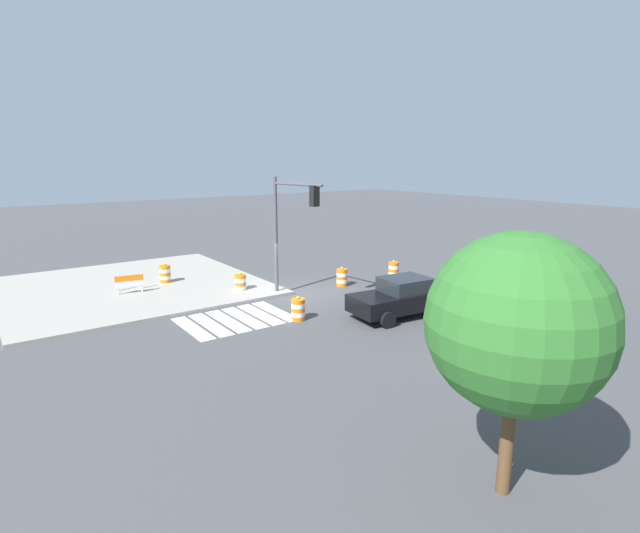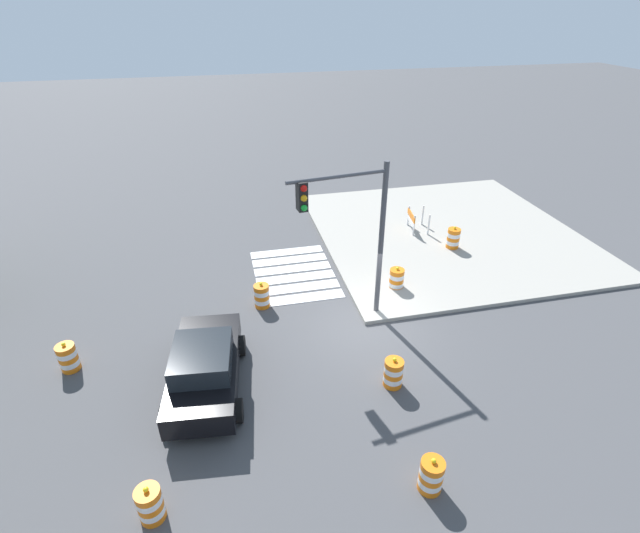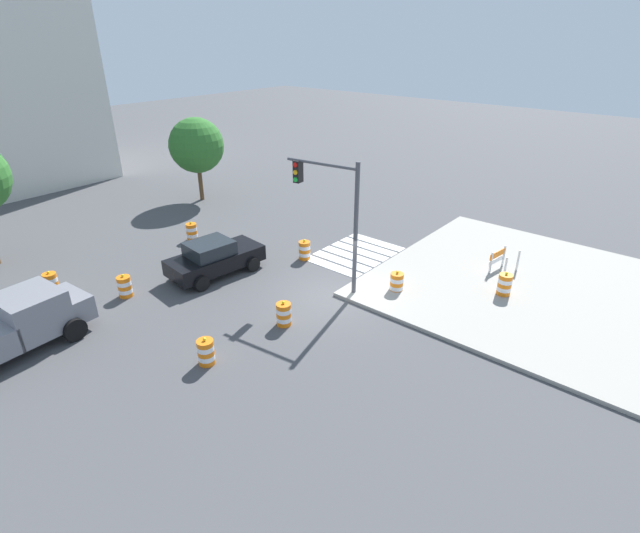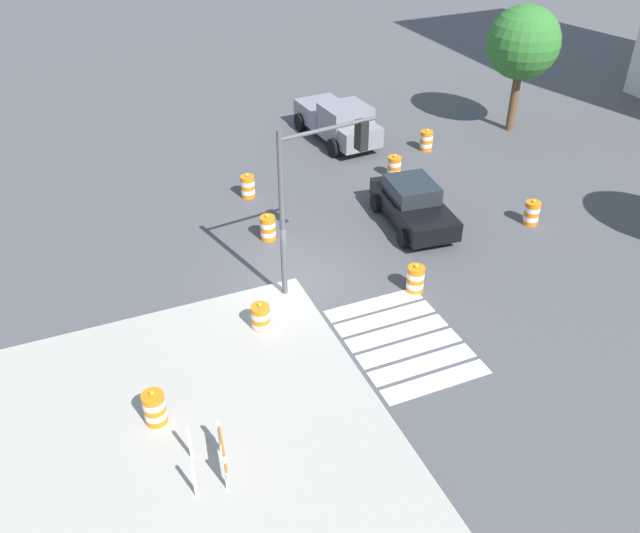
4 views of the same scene
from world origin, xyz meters
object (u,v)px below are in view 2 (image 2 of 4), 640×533
traffic_barrel_crosswalk_end (68,357)px  traffic_light_pole (351,219)px  traffic_barrel_opposite_curb (396,280)px  traffic_barrel_near_corner (262,296)px  traffic_barrel_median_far (150,504)px  traffic_barrel_on_sidewalk (453,238)px  traffic_barrel_lane_center (431,475)px  traffic_barrel_median_near (393,373)px  sports_car (205,367)px  construction_barricade (414,219)px

traffic_barrel_crosswalk_end → traffic_light_pole: 9.62m
traffic_barrel_crosswalk_end → traffic_barrel_opposite_curb: size_ratio=1.00×
traffic_barrel_near_corner → traffic_light_pole: size_ratio=0.19×
traffic_barrel_median_far → traffic_barrel_on_sidewalk: bearing=-50.5°
traffic_barrel_opposite_curb → traffic_barrel_lane_center: bearing=164.5°
traffic_barrel_crosswalk_end → traffic_barrel_median_near: size_ratio=1.00×
traffic_barrel_crosswalk_end → sports_car: bearing=-113.3°
traffic_barrel_opposite_curb → construction_barricade: 5.29m
traffic_barrel_crosswalk_end → traffic_barrel_lane_center: (-6.19, -9.07, 0.00)m
traffic_barrel_on_sidewalk → construction_barricade: traffic_barrel_on_sidewalk is taller
traffic_barrel_near_corner → construction_barricade: size_ratio=0.76×
traffic_barrel_crosswalk_end → traffic_barrel_opposite_curb: same height
sports_car → construction_barricade: bearing=-49.7°
construction_barricade → traffic_barrel_median_near: bearing=154.2°
traffic_barrel_median_far → construction_barricade: size_ratio=0.76×
construction_barricade → traffic_light_pole: 8.50m
sports_car → traffic_barrel_median_near: (-1.06, -5.32, -0.36)m
traffic_barrel_lane_center → traffic_light_pole: traffic_light_pole is taller
traffic_barrel_median_far → traffic_barrel_opposite_curb: same height
traffic_barrel_near_corner → traffic_barrel_median_far: size_ratio=1.00×
sports_car → traffic_barrel_lane_center: bearing=-131.6°
traffic_barrel_median_far → construction_barricade: (12.09, -11.13, 0.27)m
traffic_barrel_near_corner → sports_car: bearing=151.7°
sports_car → traffic_barrel_median_far: 3.95m
traffic_barrel_median_near → traffic_barrel_opposite_curb: same height
traffic_barrel_near_corner → traffic_barrel_median_near: size_ratio=1.00×
traffic_light_pole → traffic_barrel_on_sidewalk: bearing=-56.3°
traffic_barrel_on_sidewalk → traffic_barrel_opposite_curb: bearing=124.7°
sports_car → construction_barricade: sports_car is taller
traffic_barrel_median_far → traffic_barrel_on_sidewalk: (10.01, -12.13, 0.15)m
construction_barricade → traffic_barrel_near_corner: bearing=120.2°
sports_car → traffic_barrel_median_near: sports_car is taller
traffic_barrel_on_sidewalk → traffic_light_pole: traffic_light_pole is taller
traffic_barrel_median_near → traffic_barrel_on_sidewalk: 9.21m
traffic_barrel_near_corner → traffic_barrel_on_sidewalk: size_ratio=1.00×
traffic_barrel_on_sidewalk → traffic_light_pole: size_ratio=0.19×
traffic_barrel_opposite_curb → traffic_barrel_crosswalk_end: bearing=100.1°
traffic_barrel_median_far → construction_barricade: construction_barricade is taller
sports_car → traffic_light_pole: size_ratio=0.81×
traffic_barrel_opposite_curb → construction_barricade: construction_barricade is taller
traffic_barrel_median_near → traffic_light_pole: size_ratio=0.19×
sports_car → traffic_barrel_on_sidewalk: 12.56m
traffic_barrel_lane_center → traffic_barrel_median_near: bearing=-5.7°
sports_car → traffic_barrel_opposite_curb: 8.19m
traffic_barrel_median_near → traffic_barrel_opposite_curb: bearing=-21.8°
traffic_barrel_near_corner → traffic_light_pole: bearing=-118.3°
traffic_barrel_opposite_curb → traffic_barrel_near_corner: bearing=89.7°
traffic_barrel_opposite_curb → construction_barricade: (4.59, -2.62, 0.27)m
construction_barricade → traffic_barrel_opposite_curb: bearing=150.2°
traffic_barrel_median_far → traffic_barrel_opposite_curb: 11.34m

